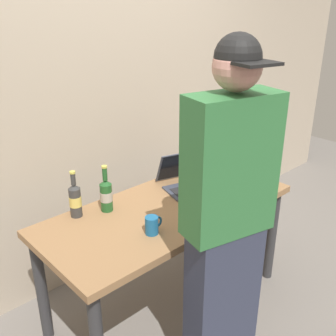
{
  "coord_description": "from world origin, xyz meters",
  "views": [
    {
      "loc": [
        -1.42,
        -1.53,
        1.88
      ],
      "look_at": [
        -0.0,
        0.0,
        0.99
      ],
      "focal_mm": 42.1,
      "sensor_mm": 36.0,
      "label": 1
    }
  ],
  "objects_px": {
    "beer_bottle_brown": "(75,199)",
    "beer_bottle_amber": "(106,194)",
    "coffee_mug": "(152,225)",
    "person_figure": "(226,229)",
    "laptop": "(186,179)"
  },
  "relations": [
    {
      "from": "beer_bottle_brown",
      "to": "beer_bottle_amber",
      "type": "xyz_separation_m",
      "value": [
        0.17,
        -0.06,
        -0.0
      ]
    },
    {
      "from": "beer_bottle_brown",
      "to": "coffee_mug",
      "type": "bearing_deg",
      "value": -65.39
    },
    {
      "from": "beer_bottle_brown",
      "to": "person_figure",
      "type": "relative_size",
      "value": 0.16
    },
    {
      "from": "coffee_mug",
      "to": "beer_bottle_brown",
      "type": "bearing_deg",
      "value": 114.61
    },
    {
      "from": "person_figure",
      "to": "beer_bottle_brown",
      "type": "bearing_deg",
      "value": 108.55
    },
    {
      "from": "coffee_mug",
      "to": "laptop",
      "type": "bearing_deg",
      "value": 27.87
    },
    {
      "from": "laptop",
      "to": "coffee_mug",
      "type": "distance_m",
      "value": 0.61
    },
    {
      "from": "laptop",
      "to": "person_figure",
      "type": "bearing_deg",
      "value": -122.59
    },
    {
      "from": "person_figure",
      "to": "coffee_mug",
      "type": "distance_m",
      "value": 0.45
    },
    {
      "from": "beer_bottle_amber",
      "to": "person_figure",
      "type": "xyz_separation_m",
      "value": [
        0.12,
        -0.79,
        0.07
      ]
    },
    {
      "from": "laptop",
      "to": "coffee_mug",
      "type": "bearing_deg",
      "value": -152.13
    },
    {
      "from": "beer_bottle_amber",
      "to": "person_figure",
      "type": "bearing_deg",
      "value": -81.35
    },
    {
      "from": "beer_bottle_brown",
      "to": "laptop",
      "type": "bearing_deg",
      "value": -11.55
    },
    {
      "from": "beer_bottle_amber",
      "to": "person_figure",
      "type": "height_order",
      "value": "person_figure"
    },
    {
      "from": "laptop",
      "to": "beer_bottle_amber",
      "type": "xyz_separation_m",
      "value": [
        -0.57,
        0.09,
        0.05
      ]
    }
  ]
}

